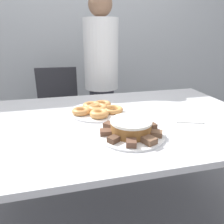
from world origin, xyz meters
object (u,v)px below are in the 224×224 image
(person_standing, at_px, (101,80))
(plate_donuts, at_px, (97,111))
(office_chair_left, at_px, (59,118))
(napkin, at_px, (188,119))
(frosted_cake, at_px, (131,127))
(plate_cake, at_px, (131,134))

(person_standing, height_order, plate_donuts, person_standing)
(person_standing, xyz_separation_m, plate_donuts, (-0.16, -0.69, -0.04))
(office_chair_left, xyz_separation_m, napkin, (0.72, -1.05, 0.34))
(person_standing, distance_m, frosted_cake, 1.04)
(frosted_cake, bearing_deg, plate_cake, -90.00)
(office_chair_left, distance_m, plate_cake, 1.26)
(frosted_cake, bearing_deg, plate_donuts, 105.81)
(plate_donuts, relative_size, frosted_cake, 1.76)
(plate_donuts, distance_m, frosted_cake, 0.37)
(person_standing, height_order, frosted_cake, person_standing)
(plate_cake, relative_size, plate_donuts, 0.94)
(person_standing, bearing_deg, plate_donuts, -103.31)
(plate_donuts, bearing_deg, person_standing, 76.69)
(person_standing, distance_m, office_chair_left, 0.58)
(person_standing, bearing_deg, napkin, -71.08)
(plate_cake, xyz_separation_m, frosted_cake, (0.00, 0.00, 0.04))
(plate_donuts, height_order, napkin, plate_donuts)
(office_chair_left, bearing_deg, plate_donuts, -69.92)
(plate_donuts, xyz_separation_m, napkin, (0.48, -0.23, -0.00))
(person_standing, xyz_separation_m, napkin, (0.32, -0.92, -0.05))
(person_standing, height_order, plate_cake, person_standing)
(plate_cake, height_order, plate_donuts, same)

